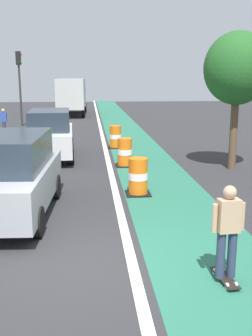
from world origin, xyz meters
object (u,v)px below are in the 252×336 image
object	(u,v)px
parked_suv_nearest	(12,175)
traffic_light_corner	(19,75)
pedestrian_crossing	(4,122)
street_tree_sidewalk	(237,69)
parked_suv_second	(50,134)
traffic_barrel_back	(115,137)
traffic_barrel_mid	(125,153)
delivery_truck_down_block	(72,95)
traffic_barrel_front	(138,177)
skateboarder_on_lane	(228,231)

from	to	relation	value
parked_suv_nearest	traffic_light_corner	size ratio (longest dim) A/B	0.92
pedestrian_crossing	street_tree_sidewalk	world-z (taller)	street_tree_sidewalk
parked_suv_second	traffic_light_corner	distance (m)	12.50
traffic_barrel_back	pedestrian_crossing	distance (m)	7.59
traffic_barrel_mid	delivery_truck_down_block	distance (m)	21.85
traffic_barrel_front	pedestrian_crossing	xyz separation A→B (m)	(-6.32, 12.39, 0.33)
parked_suv_second	street_tree_sidewalk	size ratio (longest dim) A/B	0.93
traffic_barrel_mid	parked_suv_second	bearing A→B (deg)	148.00
traffic_barrel_back	traffic_light_corner	bearing A→B (deg)	121.94
parked_suv_nearest	parked_suv_second	bearing A→B (deg)	87.90
parked_suv_nearest	traffic_barrel_mid	xyz separation A→B (m)	(3.28, 5.43, -0.50)
traffic_light_corner	street_tree_sidewalk	world-z (taller)	traffic_light_corner
delivery_truck_down_block	street_tree_sidewalk	distance (m)	23.57
parked_suv_nearest	traffic_barrel_mid	distance (m)	6.36
traffic_barrel_mid	delivery_truck_down_block	size ratio (longest dim) A/B	0.14
pedestrian_crossing	street_tree_sidewalk	size ratio (longest dim) A/B	0.32
traffic_barrel_mid	traffic_barrel_back	xyz separation A→B (m)	(-0.10, 4.12, 0.00)
skateboarder_on_lane	parked_suv_nearest	bearing A→B (deg)	138.15
traffic_barrel_mid	delivery_truck_down_block	xyz separation A→B (m)	(-2.84, 21.62, 1.31)
traffic_barrel_front	delivery_truck_down_block	bearing A→B (deg)	96.46
traffic_barrel_front	traffic_barrel_mid	distance (m)	3.88
skateboarder_on_lane	traffic_barrel_back	distance (m)	13.32
traffic_barrel_front	pedestrian_crossing	bearing A→B (deg)	117.02
traffic_barrel_back	street_tree_sidewalk	distance (m)	7.16
delivery_truck_down_block	traffic_light_corner	xyz separation A→B (m)	(-3.26, -7.88, 1.65)
parked_suv_nearest	parked_suv_second	world-z (taller)	same
pedestrian_crossing	street_tree_sidewalk	bearing A→B (deg)	-42.47
skateboarder_on_lane	delivery_truck_down_block	world-z (taller)	delivery_truck_down_block
pedestrian_crossing	traffic_barrel_back	bearing A→B (deg)	-35.43
traffic_barrel_front	traffic_barrel_back	world-z (taller)	same
pedestrian_crossing	delivery_truck_down_block	bearing A→B (deg)	75.34
parked_suv_nearest	street_tree_sidewalk	world-z (taller)	street_tree_sidewalk
delivery_truck_down_block	pedestrian_crossing	size ratio (longest dim) A/B	4.75
parked_suv_second	pedestrian_crossing	size ratio (longest dim) A/B	2.90
parked_suv_nearest	street_tree_sidewalk	bearing A→B (deg)	32.16
traffic_barrel_front	street_tree_sidewalk	xyz separation A→B (m)	(3.93, 3.01, 3.14)
skateboarder_on_lane	traffic_barrel_back	bearing A→B (deg)	94.28
parked_suv_second	traffic_barrel_mid	distance (m)	3.59
traffic_light_corner	parked_suv_nearest	bearing A→B (deg)	-81.63
parked_suv_nearest	pedestrian_crossing	size ratio (longest dim) A/B	2.92
traffic_barrel_front	street_tree_sidewalk	size ratio (longest dim) A/B	0.22
pedestrian_crossing	parked_suv_nearest	bearing A→B (deg)	-77.87
traffic_barrel_mid	pedestrian_crossing	world-z (taller)	pedestrian_crossing
delivery_truck_down_block	pedestrian_crossing	world-z (taller)	delivery_truck_down_block
street_tree_sidewalk	traffic_light_corner	bearing A→B (deg)	124.58
parked_suv_second	traffic_barrel_mid	world-z (taller)	parked_suv_second
street_tree_sidewalk	skateboarder_on_lane	bearing A→B (deg)	-110.33
traffic_barrel_front	traffic_barrel_mid	world-z (taller)	same
parked_suv_nearest	delivery_truck_down_block	world-z (taller)	delivery_truck_down_block
skateboarder_on_lane	parked_suv_nearest	distance (m)	5.61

